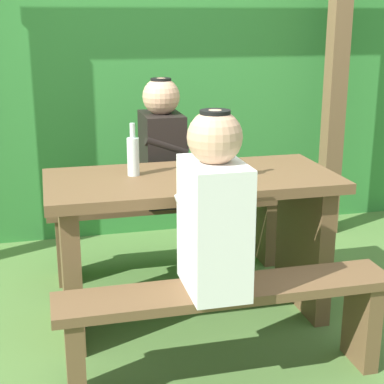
# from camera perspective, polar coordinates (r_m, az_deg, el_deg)

# --- Properties ---
(ground_plane) EXTENTS (12.00, 12.00, 0.00)m
(ground_plane) POSITION_cam_1_polar(r_m,az_deg,el_deg) (3.17, 0.00, -11.62)
(ground_plane) COLOR #4D7436
(hedge_backdrop) EXTENTS (6.40, 1.08, 2.05)m
(hedge_backdrop) POSITION_cam_1_polar(r_m,az_deg,el_deg) (4.62, -5.61, 10.60)
(hedge_backdrop) COLOR #328034
(hedge_backdrop) RESTS_ON ground_plane
(pergola_post_right) EXTENTS (0.12, 0.12, 2.03)m
(pergola_post_right) POSITION_cam_1_polar(r_m,az_deg,el_deg) (4.19, 13.45, 9.51)
(pergola_post_right) COLOR brown
(pergola_post_right) RESTS_ON ground_plane
(picnic_table) EXTENTS (1.40, 0.64, 0.75)m
(picnic_table) POSITION_cam_1_polar(r_m,az_deg,el_deg) (2.96, 0.00, -2.94)
(picnic_table) COLOR brown
(picnic_table) RESTS_ON ground_plane
(bench_near) EXTENTS (1.40, 0.24, 0.44)m
(bench_near) POSITION_cam_1_polar(r_m,az_deg,el_deg) (2.51, 3.36, -11.48)
(bench_near) COLOR brown
(bench_near) RESTS_ON ground_plane
(bench_far) EXTENTS (1.40, 0.24, 0.44)m
(bench_far) POSITION_cam_1_polar(r_m,az_deg,el_deg) (3.57, -2.32, -2.75)
(bench_far) COLOR brown
(bench_far) RESTS_ON ground_plane
(person_white_shirt) EXTENTS (0.25, 0.35, 0.72)m
(person_white_shirt) POSITION_cam_1_polar(r_m,az_deg,el_deg) (2.32, 2.08, -1.64)
(person_white_shirt) COLOR white
(person_white_shirt) RESTS_ON bench_near
(person_black_coat) EXTENTS (0.25, 0.35, 0.72)m
(person_black_coat) POSITION_cam_1_polar(r_m,az_deg,el_deg) (3.44, -2.87, 4.37)
(person_black_coat) COLOR black
(person_black_coat) RESTS_ON bench_far
(drinking_glass) EXTENTS (0.08, 0.08, 0.08)m
(drinking_glass) POSITION_cam_1_polar(r_m,az_deg,el_deg) (2.88, 1.89, 2.28)
(drinking_glass) COLOR silver
(drinking_glass) RESTS_ON picnic_table
(bottle_left) EXTENTS (0.06, 0.06, 0.25)m
(bottle_left) POSITION_cam_1_polar(r_m,az_deg,el_deg) (2.89, -5.61, 3.52)
(bottle_left) COLOR silver
(bottle_left) RESTS_ON picnic_table
(bottle_right) EXTENTS (0.06, 0.06, 0.26)m
(bottle_right) POSITION_cam_1_polar(r_m,az_deg,el_deg) (2.82, 3.51, 3.33)
(bottle_right) COLOR silver
(bottle_right) RESTS_ON picnic_table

